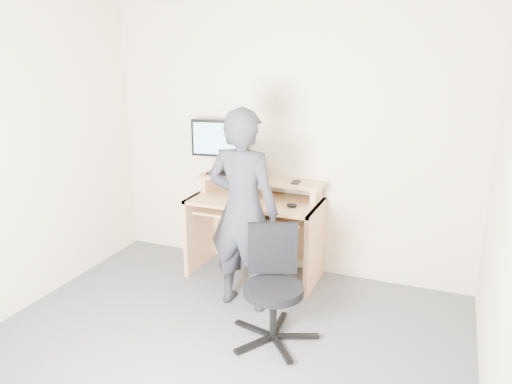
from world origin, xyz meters
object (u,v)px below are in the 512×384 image
Objects in this scene: desk at (258,218)px; monitor at (220,142)px; person at (243,211)px; office_chair at (273,281)px.

desk is 0.81m from monitor.
monitor is 0.33× the size of person.
office_chair is at bearing -58.05° from monitor.
monitor is at bearing 108.64° from office_chair.
person reaches higher than office_chair.
office_chair is at bearing 140.21° from person.
person is (-0.40, 0.37, 0.38)m from office_chair.
desk is 1.44× the size of office_chair.
desk is at bearing 94.95° from office_chair.
person reaches higher than desk.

